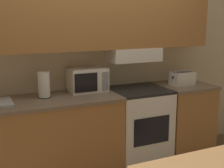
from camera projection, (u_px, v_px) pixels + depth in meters
name	position (u px, v px, depth m)	size (l,w,h in m)	color
ground_plane	(90.00, 160.00, 3.93)	(16.00, 16.00, 0.00)	brown
wall_back	(91.00, 43.00, 3.57)	(5.33, 0.38, 2.55)	beige
lower_counter_main	(42.00, 142.00, 3.29)	(1.66, 0.65, 0.94)	#A36B38
lower_counter_right_stub	(182.00, 120.00, 4.03)	(0.63, 0.65, 0.94)	#A36B38
stove_range	(138.00, 127.00, 3.77)	(0.65, 0.62, 0.94)	white
microwave	(87.00, 80.00, 3.53)	(0.42, 0.30, 0.27)	white
toaster	(182.00, 78.00, 3.87)	(0.28, 0.19, 0.16)	white
paper_towel_roll	(44.00, 85.00, 3.25)	(0.14, 0.14, 0.27)	black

